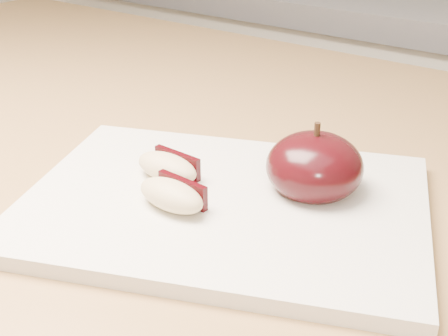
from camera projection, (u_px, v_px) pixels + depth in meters
The scene contains 4 objects.
cutting_board at pixel (224, 205), 0.47m from camera, with size 0.29×0.22×0.01m, color silver.
apple_half at pixel (314, 167), 0.47m from camera, with size 0.08×0.08×0.06m.
apple_wedge_a at pixel (168, 167), 0.49m from camera, with size 0.06×0.03×0.02m.
apple_wedge_b at pixel (172, 195), 0.45m from camera, with size 0.06×0.03×0.02m.
Camera 1 is at (0.19, 0.05, 1.14)m, focal length 50.00 mm.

